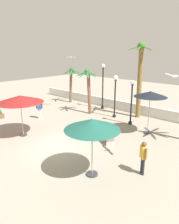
{
  "coord_description": "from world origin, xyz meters",
  "views": [
    {
      "loc": [
        9.61,
        -7.22,
        5.65
      ],
      "look_at": [
        0.0,
        3.27,
        1.4
      ],
      "focal_mm": 33.48,
      "sensor_mm": 36.0,
      "label": 1
    }
  ],
  "objects_px": {
    "lamp_post_3": "(132,98)",
    "patio_umbrella_0": "(150,95)",
    "lamp_post_2": "(103,81)",
    "lamp_post_1": "(115,89)",
    "guest_0": "(39,107)",
    "guest_1": "(143,155)",
    "palm_tree_2": "(88,85)",
    "palm_tree_0": "(140,74)",
    "palm_tree_1": "(71,81)",
    "patio_umbrella_2": "(20,99)",
    "lounge_chair_2": "(104,134)",
    "seagull_0": "(175,76)",
    "patio_umbrella_1": "(92,125)",
    "seagull_1": "(71,57)"
  },
  "relations": [
    {
      "from": "guest_0",
      "to": "guest_1",
      "type": "bearing_deg",
      "value": -8.46
    },
    {
      "from": "palm_tree_1",
      "to": "seagull_0",
      "type": "relative_size",
      "value": 3.12
    },
    {
      "from": "lamp_post_3",
      "to": "patio_umbrella_0",
      "type": "bearing_deg",
      "value": -24.03
    },
    {
      "from": "patio_umbrella_0",
      "to": "guest_0",
      "type": "bearing_deg",
      "value": -159.03
    },
    {
      "from": "palm_tree_0",
      "to": "guest_0",
      "type": "relative_size",
      "value": 3.69
    },
    {
      "from": "lamp_post_2",
      "to": "guest_0",
      "type": "bearing_deg",
      "value": -107.63
    },
    {
      "from": "seagull_0",
      "to": "guest_0",
      "type": "bearing_deg",
      "value": 178.29
    },
    {
      "from": "palm_tree_1",
      "to": "seagull_1",
      "type": "distance_m",
      "value": 3.9
    },
    {
      "from": "lamp_post_1",
      "to": "seagull_0",
      "type": "height_order",
      "value": "seagull_0"
    },
    {
      "from": "lamp_post_3",
      "to": "seagull_1",
      "type": "distance_m",
      "value": 7.1
    },
    {
      "from": "lounge_chair_2",
      "to": "guest_0",
      "type": "bearing_deg",
      "value": -177.67
    },
    {
      "from": "guest_0",
      "to": "patio_umbrella_2",
      "type": "bearing_deg",
      "value": -52.35
    },
    {
      "from": "lamp_post_2",
      "to": "guest_1",
      "type": "height_order",
      "value": "lamp_post_2"
    },
    {
      "from": "patio_umbrella_2",
      "to": "seagull_0",
      "type": "relative_size",
      "value": 2.49
    },
    {
      "from": "guest_0",
      "to": "lamp_post_1",
      "type": "bearing_deg",
      "value": 46.41
    },
    {
      "from": "lamp_post_1",
      "to": "guest_0",
      "type": "relative_size",
      "value": 2.14
    },
    {
      "from": "patio_umbrella_2",
      "to": "lamp_post_1",
      "type": "distance_m",
      "value": 7.86
    },
    {
      "from": "palm_tree_2",
      "to": "lamp_post_3",
      "type": "height_order",
      "value": "palm_tree_2"
    },
    {
      "from": "patio_umbrella_1",
      "to": "guest_1",
      "type": "xyz_separation_m",
      "value": [
        1.69,
        1.66,
        -1.5
      ]
    },
    {
      "from": "palm_tree_1",
      "to": "lounge_chair_2",
      "type": "xyz_separation_m",
      "value": [
        9.01,
        -5.48,
        -2.05
      ]
    },
    {
      "from": "lamp_post_3",
      "to": "palm_tree_1",
      "type": "bearing_deg",
      "value": 168.86
    },
    {
      "from": "lamp_post_1",
      "to": "seagull_0",
      "type": "relative_size",
      "value": 2.95
    },
    {
      "from": "palm_tree_1",
      "to": "lamp_post_3",
      "type": "height_order",
      "value": "palm_tree_1"
    },
    {
      "from": "patio_umbrella_0",
      "to": "palm_tree_1",
      "type": "distance_m",
      "value": 10.89
    },
    {
      "from": "lamp_post_2",
      "to": "lamp_post_3",
      "type": "xyz_separation_m",
      "value": [
        4.48,
        -2.02,
        -0.65
      ]
    },
    {
      "from": "guest_0",
      "to": "palm_tree_1",
      "type": "bearing_deg",
      "value": 111.3
    },
    {
      "from": "patio_umbrella_0",
      "to": "palm_tree_0",
      "type": "relative_size",
      "value": 0.49
    },
    {
      "from": "patio_umbrella_0",
      "to": "lamp_post_1",
      "type": "relative_size",
      "value": 0.84
    },
    {
      "from": "lamp_post_3",
      "to": "seagull_1",
      "type": "xyz_separation_m",
      "value": [
        -6.47,
        -0.27,
        2.91
      ]
    },
    {
      "from": "lamp_post_1",
      "to": "lounge_chair_2",
      "type": "xyz_separation_m",
      "value": [
        2.34,
        -4.37,
        -2.07
      ]
    },
    {
      "from": "patio_umbrella_2",
      "to": "palm_tree_0",
      "type": "bearing_deg",
      "value": 67.98
    },
    {
      "from": "lamp_post_2",
      "to": "guest_0",
      "type": "xyz_separation_m",
      "value": [
        -1.93,
        -6.07,
        -1.71
      ]
    },
    {
      "from": "palm_tree_1",
      "to": "palm_tree_2",
      "type": "distance_m",
      "value": 4.51
    },
    {
      "from": "patio_umbrella_0",
      "to": "palm_tree_2",
      "type": "relative_size",
      "value": 0.75
    },
    {
      "from": "lamp_post_1",
      "to": "palm_tree_1",
      "type": "bearing_deg",
      "value": 170.54
    },
    {
      "from": "lamp_post_3",
      "to": "lamp_post_2",
      "type": "bearing_deg",
      "value": 155.76
    },
    {
      "from": "lamp_post_1",
      "to": "lamp_post_2",
      "type": "bearing_deg",
      "value": 150.28
    },
    {
      "from": "palm_tree_2",
      "to": "guest_0",
      "type": "relative_size",
      "value": 2.39
    },
    {
      "from": "lamp_post_2",
      "to": "seagull_0",
      "type": "xyz_separation_m",
      "value": [
        9.2,
        -6.4,
        1.81
      ]
    },
    {
      "from": "palm_tree_0",
      "to": "palm_tree_1",
      "type": "distance_m",
      "value": 8.21
    },
    {
      "from": "patio_umbrella_2",
      "to": "lamp_post_3",
      "type": "height_order",
      "value": "lamp_post_3"
    },
    {
      "from": "lamp_post_2",
      "to": "lamp_post_1",
      "type": "bearing_deg",
      "value": -29.72
    },
    {
      "from": "palm_tree_1",
      "to": "seagull_0",
      "type": "distance_m",
      "value": 14.85
    },
    {
      "from": "lamp_post_2",
      "to": "lounge_chair_2",
      "type": "distance_m",
      "value": 7.9
    },
    {
      "from": "palm_tree_2",
      "to": "lamp_post_1",
      "type": "relative_size",
      "value": 1.12
    },
    {
      "from": "palm_tree_0",
      "to": "patio_umbrella_1",
      "type": "bearing_deg",
      "value": -72.07
    },
    {
      "from": "palm_tree_2",
      "to": "lounge_chair_2",
      "type": "height_order",
      "value": "palm_tree_2"
    },
    {
      "from": "patio_umbrella_2",
      "to": "seagull_1",
      "type": "bearing_deg",
      "value": 108.99
    },
    {
      "from": "patio_umbrella_2",
      "to": "palm_tree_2",
      "type": "relative_size",
      "value": 0.76
    },
    {
      "from": "lounge_chair_2",
      "to": "guest_1",
      "type": "bearing_deg",
      "value": -25.94
    }
  ]
}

